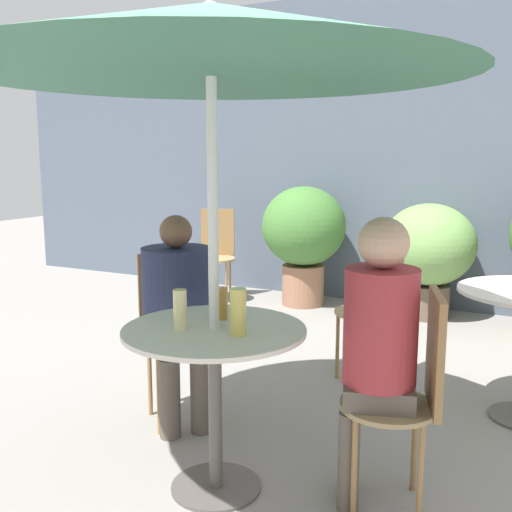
# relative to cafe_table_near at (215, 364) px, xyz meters

# --- Properties ---
(ground_plane) EXTENTS (20.00, 20.00, 0.00)m
(ground_plane) POSITION_rel_cafe_table_near_xyz_m (0.21, -0.03, -0.58)
(ground_plane) COLOR gray
(storefront_wall) EXTENTS (10.00, 0.06, 3.00)m
(storefront_wall) POSITION_rel_cafe_table_near_xyz_m (0.21, 3.71, 0.92)
(storefront_wall) COLOR #4C5666
(storefront_wall) RESTS_ON ground_plane
(cafe_table_near) EXTENTS (0.79, 0.79, 0.74)m
(cafe_table_near) POSITION_rel_cafe_table_near_xyz_m (0.00, 0.00, 0.00)
(cafe_table_near) COLOR #514C47
(cafe_table_near) RESTS_ON ground_plane
(bistro_chair_0) EXTENTS (0.44, 0.42, 0.93)m
(bistro_chair_0) POSITION_rel_cafe_table_near_xyz_m (0.79, 0.24, -0.03)
(bistro_chair_0) COLOR #997F56
(bistro_chair_0) RESTS_ON ground_plane
(bistro_chair_1) EXTENTS (0.46, 0.46, 0.93)m
(bistro_chair_1) POSITION_rel_cafe_table_near_xyz_m (-0.61, 0.57, -0.03)
(bistro_chair_1) COLOR #997F56
(bistro_chair_1) RESTS_ON ground_plane
(bistro_chair_2) EXTENTS (0.41, 0.40, 0.93)m
(bistro_chair_2) POSITION_rel_cafe_table_near_xyz_m (0.29, 1.62, -0.03)
(bistro_chair_2) COLOR #997F56
(bistro_chair_2) RESTS_ON ground_plane
(bistro_chair_3) EXTENTS (0.43, 0.44, 0.93)m
(bistro_chair_3) POSITION_rel_cafe_table_near_xyz_m (-1.76, 3.05, -0.03)
(bistro_chair_3) COLOR #997F56
(bistro_chair_3) RESTS_ON ground_plane
(seated_person_0) EXTENTS (0.35, 0.33, 1.23)m
(seated_person_0) POSITION_rel_cafe_table_near_xyz_m (0.65, 0.20, 0.16)
(seated_person_0) COLOR brown
(seated_person_0) RESTS_ON ground_plane
(seated_person_1) EXTENTS (0.47, 0.47, 1.16)m
(seated_person_1) POSITION_rel_cafe_table_near_xyz_m (-0.50, 0.46, 0.11)
(seated_person_1) COLOR brown
(seated_person_1) RESTS_ON ground_plane
(beer_glass_0) EXTENTS (0.06, 0.06, 0.14)m
(beer_glass_0) POSITION_rel_cafe_table_near_xyz_m (-0.04, 0.14, 0.24)
(beer_glass_0) COLOR #B28433
(beer_glass_0) RESTS_ON cafe_table_near
(beer_glass_1) EXTENTS (0.06, 0.06, 0.17)m
(beer_glass_1) POSITION_rel_cafe_table_near_xyz_m (-0.12, -0.08, 0.25)
(beer_glass_1) COLOR beige
(beer_glass_1) RESTS_ON cafe_table_near
(beer_glass_2) EXTENTS (0.07, 0.07, 0.19)m
(beer_glass_2) POSITION_rel_cafe_table_near_xyz_m (0.14, -0.04, 0.26)
(beer_glass_2) COLOR #DBC65B
(beer_glass_2) RESTS_ON cafe_table_near
(potted_plant_0) EXTENTS (0.82, 0.82, 1.17)m
(potted_plant_0) POSITION_rel_cafe_table_near_xyz_m (-0.90, 3.26, 0.14)
(potted_plant_0) COLOR #93664C
(potted_plant_0) RESTS_ON ground_plane
(potted_plant_1) EXTENTS (0.84, 0.84, 1.04)m
(potted_plant_1) POSITION_rel_cafe_table_near_xyz_m (0.28, 3.33, 0.05)
(potted_plant_1) COLOR brown
(potted_plant_1) RESTS_ON ground_plane
(umbrella) EXTENTS (2.11, 2.11, 2.06)m
(umbrella) POSITION_rel_cafe_table_near_xyz_m (-0.00, -0.00, 1.34)
(umbrella) COLOR silver
(umbrella) RESTS_ON ground_plane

